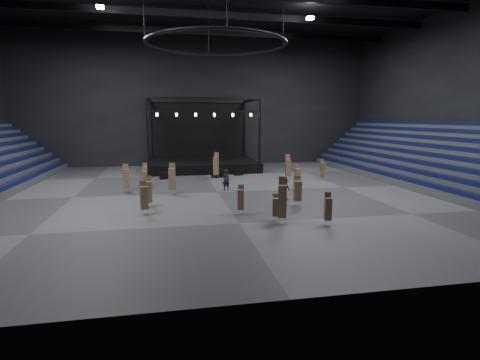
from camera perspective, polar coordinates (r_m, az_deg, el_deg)
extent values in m
plane|color=#4D4D50|center=(34.46, -3.41, -1.85)|extent=(50.00, 50.00, 0.00)
cube|color=black|center=(54.73, -6.43, 11.76)|extent=(50.00, 0.20, 18.00)
cube|color=black|center=(13.43, 8.63, 19.01)|extent=(50.00, 0.20, 18.00)
cube|color=black|center=(44.60, 30.94, 11.04)|extent=(0.20, 42.00, 18.00)
cube|color=black|center=(36.69, -32.74, -1.15)|extent=(0.59, 40.00, 0.40)
cube|color=#4A4A4D|center=(42.74, 26.35, -0.11)|extent=(7.20, 40.00, 0.75)
cube|color=black|center=(40.75, 22.72, 0.54)|extent=(0.59, 40.00, 0.40)
cube|color=#4A4A4D|center=(42.95, 26.87, 0.41)|extent=(6.30, 40.00, 1.50)
cube|color=black|center=(41.16, 23.84, 1.61)|extent=(0.59, 40.00, 0.40)
cube|color=#4A4A4D|center=(43.18, 27.38, 0.91)|extent=(5.40, 40.00, 2.25)
cube|color=black|center=(41.59, 24.93, 2.65)|extent=(0.59, 40.00, 0.40)
cube|color=#4A4A4D|center=(43.41, 27.88, 1.42)|extent=(4.50, 40.00, 3.00)
cube|color=black|center=(42.05, 26.00, 3.67)|extent=(0.59, 40.00, 0.40)
cube|color=#4A4A4D|center=(43.65, 28.38, 1.91)|extent=(3.60, 40.00, 3.75)
cube|color=black|center=(42.54, 27.04, 4.66)|extent=(0.59, 40.00, 0.40)
cube|color=#4A4A4D|center=(43.90, 28.87, 2.40)|extent=(2.70, 40.00, 4.50)
cube|color=black|center=(43.06, 28.07, 5.63)|extent=(0.59, 40.00, 0.40)
cube|color=#4A4A4D|center=(44.15, 29.36, 2.89)|extent=(1.80, 40.00, 5.25)
cube|color=black|center=(43.60, 29.07, 6.58)|extent=(0.59, 40.00, 0.40)
cube|color=#4A4A4D|center=(44.41, 29.85, 3.37)|extent=(0.90, 40.00, 6.00)
cube|color=black|center=(44.16, 30.06, 7.50)|extent=(0.59, 40.00, 0.40)
cube|color=black|center=(49.59, -5.75, 2.29)|extent=(14.00, 10.00, 1.20)
cube|color=black|center=(54.01, -6.30, 7.76)|extent=(13.30, 0.30, 8.00)
cylinder|color=black|center=(44.50, -13.87, 7.07)|extent=(0.24, 0.24, 7.80)
cylinder|color=black|center=(53.69, -13.38, 7.45)|extent=(0.24, 0.24, 7.80)
cylinder|color=black|center=(45.77, 3.01, 7.39)|extent=(0.24, 0.24, 7.80)
cylinder|color=black|center=(54.74, 0.68, 7.74)|extent=(0.24, 0.24, 7.80)
cube|color=black|center=(44.68, -5.39, 12.31)|extent=(13.40, 0.25, 0.25)
cube|color=black|center=(53.84, -6.36, 11.80)|extent=(13.40, 0.25, 0.25)
cube|color=black|center=(44.63, -5.36, 10.39)|extent=(13.40, 0.20, 0.20)
cylinder|color=white|center=(44.43, -12.53, 9.69)|extent=(0.24, 0.24, 0.35)
cylinder|color=white|center=(44.43, -9.65, 9.78)|extent=(0.24, 0.24, 0.35)
cylinder|color=white|center=(44.53, -6.78, 9.85)|extent=(0.24, 0.24, 0.35)
cylinder|color=white|center=(44.75, -3.93, 9.89)|extent=(0.24, 0.24, 0.35)
cylinder|color=white|center=(45.07, -1.11, 9.91)|extent=(0.24, 0.24, 0.35)
cylinder|color=white|center=(45.49, 1.66, 9.90)|extent=(0.24, 0.24, 0.35)
torus|color=black|center=(34.37, -3.64, 19.93)|extent=(12.30, 12.30, 0.30)
cylinder|color=black|center=(36.15, 6.65, 23.41)|extent=(0.04, 0.04, 5.00)
cylinder|color=black|center=(40.70, -4.83, 21.85)|extent=(0.04, 0.04, 5.00)
cylinder|color=black|center=(34.68, -14.49, 23.80)|extent=(0.04, 0.04, 5.00)
cube|color=black|center=(42.06, -5.02, 23.82)|extent=(49.00, 0.35, 0.70)
cube|color=black|center=(49.82, -6.04, 21.52)|extent=(49.00, 0.35, 0.70)
cube|color=white|center=(39.20, -20.55, 23.45)|extent=(0.60, 0.60, 0.25)
cube|color=white|center=(41.35, 10.63, 23.09)|extent=(0.60, 0.60, 0.25)
cube|color=black|center=(42.52, -11.39, 0.64)|extent=(1.23, 0.90, 0.73)
cube|color=black|center=(42.98, -3.41, 1.03)|extent=(1.53, 1.17, 0.91)
cube|color=black|center=(44.39, -0.22, 1.17)|extent=(1.12, 0.70, 0.69)
cylinder|color=silver|center=(24.10, 6.08, -6.29)|extent=(0.03, 0.03, 0.45)
cylinder|color=silver|center=(24.50, 5.79, -6.03)|extent=(0.03, 0.03, 0.45)
cylinder|color=silver|center=(24.23, 7.05, -6.23)|extent=(0.03, 0.03, 0.45)
cylinder|color=silver|center=(24.62, 6.74, -5.97)|extent=(0.03, 0.03, 0.45)
cube|color=#A57E5B|center=(24.05, 6.47, -3.23)|extent=(0.67, 0.67, 2.08)
cube|color=#A57E5B|center=(24.08, 6.51, -0.81)|extent=(0.51, 0.21, 1.15)
cylinder|color=silver|center=(27.15, -14.75, -4.81)|extent=(0.03, 0.03, 0.40)
cylinder|color=silver|center=(27.52, -14.69, -4.62)|extent=(0.03, 0.03, 0.40)
cylinder|color=silver|center=(27.12, -13.94, -4.79)|extent=(0.03, 0.03, 0.40)
cylinder|color=silver|center=(27.49, -13.90, -4.59)|extent=(0.03, 0.03, 0.40)
cube|color=#A57E5B|center=(27.10, -14.41, -2.64)|extent=(0.61, 0.61, 1.61)
cube|color=#A57E5B|center=(27.15, -14.57, -1.00)|extent=(0.46, 0.20, 0.89)
cylinder|color=silver|center=(41.93, -3.91, 0.48)|extent=(0.03, 0.03, 0.44)
cylinder|color=silver|center=(42.34, -3.98, 0.57)|extent=(0.03, 0.03, 0.44)
cylinder|color=silver|center=(41.98, -3.34, 0.50)|extent=(0.03, 0.03, 0.44)
cylinder|color=silver|center=(42.39, -3.42, 0.59)|extent=(0.03, 0.03, 0.44)
cube|color=#A57E5B|center=(41.99, -3.68, 2.18)|extent=(0.69, 0.69, 2.00)
cube|color=#A57E5B|center=(42.09, -3.61, 3.49)|extent=(0.49, 0.25, 1.10)
cylinder|color=silver|center=(35.78, 8.53, -1.18)|extent=(0.03, 0.03, 0.41)
cylinder|color=silver|center=(36.14, 8.33, -1.07)|extent=(0.03, 0.03, 0.41)
cylinder|color=silver|center=(35.91, 9.12, -1.16)|extent=(0.03, 0.03, 0.41)
cylinder|color=silver|center=(36.27, 8.91, -1.04)|extent=(0.03, 0.03, 0.41)
cube|color=#A57E5B|center=(35.85, 8.76, 0.46)|extent=(0.51, 0.51, 1.59)
cube|color=#A57E5B|center=(35.94, 8.69, 1.69)|extent=(0.48, 0.08, 0.87)
cylinder|color=silver|center=(35.43, -17.23, -1.59)|extent=(0.03, 0.03, 0.44)
cylinder|color=silver|center=(35.83, -17.16, -1.46)|extent=(0.03, 0.03, 0.44)
cylinder|color=silver|center=(35.38, -16.56, -1.57)|extent=(0.03, 0.03, 0.44)
cylinder|color=silver|center=(35.79, -16.50, -1.44)|extent=(0.03, 0.03, 0.44)
cube|color=#A57E5B|center=(35.42, -16.95, 0.21)|extent=(0.60, 0.60, 1.74)
cube|color=#A57E5B|center=(35.52, -17.03, 1.57)|extent=(0.51, 0.15, 0.96)
cylinder|color=silver|center=(26.32, -0.16, -4.99)|extent=(0.03, 0.03, 0.36)
cylinder|color=silver|center=(26.64, -0.30, -4.81)|extent=(0.03, 0.03, 0.36)
cylinder|color=silver|center=(26.39, 0.56, -4.96)|extent=(0.03, 0.03, 0.36)
cylinder|color=silver|center=(26.71, 0.42, -4.78)|extent=(0.03, 0.03, 0.36)
cube|color=#A57E5B|center=(26.31, 0.13, -3.01)|extent=(0.53, 0.53, 1.42)
cube|color=#A57E5B|center=(26.35, 0.17, -1.53)|extent=(0.41, 0.17, 0.78)
cylinder|color=silver|center=(38.17, -14.48, -0.74)|extent=(0.03, 0.03, 0.37)
cylinder|color=silver|center=(38.52, -14.44, -0.65)|extent=(0.03, 0.03, 0.37)
cylinder|color=silver|center=(38.15, -13.95, -0.72)|extent=(0.03, 0.03, 0.37)
cylinder|color=silver|center=(38.50, -13.92, -0.63)|extent=(0.03, 0.03, 0.37)
cube|color=#A57E5B|center=(38.18, -14.26, 0.77)|extent=(0.46, 0.46, 1.60)
cube|color=#A57E5B|center=(38.26, -14.28, 1.92)|extent=(0.43, 0.07, 0.88)
cylinder|color=silver|center=(28.97, 8.44, -3.64)|extent=(0.03, 0.03, 0.46)
cylinder|color=silver|center=(29.37, 8.16, -3.46)|extent=(0.03, 0.03, 0.46)
cylinder|color=silver|center=(29.12, 9.25, -3.60)|extent=(0.03, 0.03, 0.46)
cylinder|color=silver|center=(29.52, 8.96, -3.41)|extent=(0.03, 0.03, 0.46)
cube|color=#A57E5B|center=(29.04, 8.76, -1.62)|extent=(0.61, 0.61, 1.53)
cube|color=#A57E5B|center=(29.13, 8.69, -0.15)|extent=(0.53, 0.13, 0.84)
cylinder|color=silver|center=(37.17, -14.65, -1.00)|extent=(0.03, 0.03, 0.39)
cylinder|color=silver|center=(37.54, -14.61, -0.90)|extent=(0.03, 0.03, 0.39)
cylinder|color=silver|center=(37.15, -14.07, -0.98)|extent=(0.03, 0.03, 0.39)
cylinder|color=silver|center=(37.51, -14.04, -0.88)|extent=(0.03, 0.03, 0.39)
cube|color=#A57E5B|center=(37.20, -14.40, 0.33)|extent=(0.49, 0.49, 1.28)
cube|color=#A57E5B|center=(37.31, -14.40, 1.27)|extent=(0.45, 0.08, 0.71)
cylinder|color=silver|center=(33.59, -10.62, -1.90)|extent=(0.03, 0.03, 0.45)
cylinder|color=silver|center=(34.01, -10.62, -1.75)|extent=(0.03, 0.03, 0.45)
cylinder|color=silver|center=(33.59, -9.88, -1.87)|extent=(0.03, 0.03, 0.45)
cylinder|color=silver|center=(34.02, -9.90, -1.73)|extent=(0.03, 0.03, 0.45)
cube|color=#A57E5B|center=(33.60, -10.31, 0.14)|extent=(0.63, 0.63, 1.88)
cube|color=#A57E5B|center=(33.69, -10.30, 1.70)|extent=(0.53, 0.15, 1.04)
cylinder|color=silver|center=(41.21, 7.10, 0.27)|extent=(0.03, 0.03, 0.43)
cylinder|color=silver|center=(41.59, 6.93, 0.36)|extent=(0.03, 0.03, 0.43)
cylinder|color=silver|center=(41.34, 7.64, 0.29)|extent=(0.03, 0.03, 0.43)
cylinder|color=silver|center=(41.72, 7.46, 0.37)|extent=(0.03, 0.03, 0.43)
cube|color=#A57E5B|center=(41.30, 7.32, 1.91)|extent=(0.56, 0.56, 1.89)
cube|color=#A57E5B|center=(41.40, 7.27, 3.18)|extent=(0.50, 0.10, 1.04)
cylinder|color=silver|center=(29.31, -14.03, -3.75)|extent=(0.03, 0.03, 0.39)
cylinder|color=silver|center=(29.66, -14.00, -3.59)|extent=(0.03, 0.03, 0.39)
cylinder|color=silver|center=(29.29, -13.32, -3.73)|extent=(0.03, 0.03, 0.39)
cylinder|color=silver|center=(29.64, -13.29, -3.57)|extent=(0.03, 0.03, 0.39)
cube|color=#A57E5B|center=(29.27, -13.73, -1.76)|extent=(0.49, 0.49, 1.61)
cube|color=#A57E5B|center=(29.33, -13.80, -0.24)|extent=(0.45, 0.09, 0.88)
cylinder|color=silver|center=(24.76, 5.17, -5.96)|extent=(0.03, 0.03, 0.36)
cylinder|color=silver|center=(25.08, 4.96, -5.76)|extent=(0.03, 0.03, 0.36)
cylinder|color=silver|center=(24.86, 5.93, -5.91)|extent=(0.03, 0.03, 0.36)
cylinder|color=silver|center=(25.17, 5.70, -5.71)|extent=(0.03, 0.03, 0.36)
cube|color=#A57E5B|center=(24.77, 5.47, -4.11)|extent=(0.51, 0.51, 1.19)
cube|color=#A57E5B|center=(24.82, 5.45, -2.79)|extent=(0.41, 0.14, 0.66)
cylinder|color=silver|center=(41.77, 12.33, 0.19)|extent=(0.03, 0.03, 0.35)
cylinder|color=silver|center=(42.07, 12.15, 0.26)|extent=(0.03, 0.03, 0.35)
cylinder|color=silver|center=(41.90, 12.74, 0.20)|extent=(0.03, 0.03, 0.35)
cylinder|color=silver|center=(42.20, 12.57, 0.27)|extent=(0.03, 0.03, 0.35)
cube|color=#A57E5B|center=(41.84, 12.49, 1.53)|extent=(0.48, 0.48, 1.58)
cube|color=#A57E5B|center=(41.90, 12.40, 2.56)|extent=(0.41, 0.11, 0.87)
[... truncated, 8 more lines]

